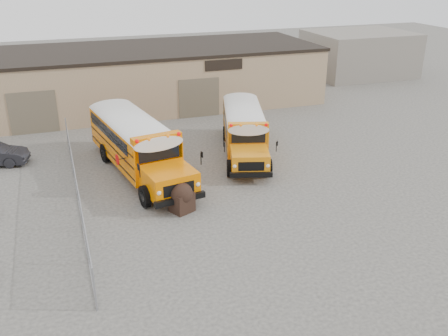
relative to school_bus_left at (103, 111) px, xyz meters
name	(u,v)px	position (x,y,z in m)	size (l,w,h in m)	color
ground	(209,209)	(3.50, -12.52, -1.85)	(120.00, 120.00, 0.00)	#474541
warehouse	(135,77)	(3.50, 7.47, 0.52)	(30.20, 10.20, 4.67)	tan
chainlink_fence	(76,185)	(-2.50, -9.52, -0.95)	(0.07, 18.07, 1.81)	#96989E
distant_building_right	(359,54)	(27.50, 11.48, 0.35)	(10.00, 8.00, 4.40)	gray
school_bus_left	(103,111)	(0.00, 0.00, 0.00)	(4.46, 11.21, 3.20)	orange
school_bus_right	(238,102)	(9.79, -0.01, -0.22)	(5.03, 9.87, 2.81)	orange
tarp_bundle	(182,197)	(2.23, -12.26, -1.08)	(1.29, 1.24, 1.50)	black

